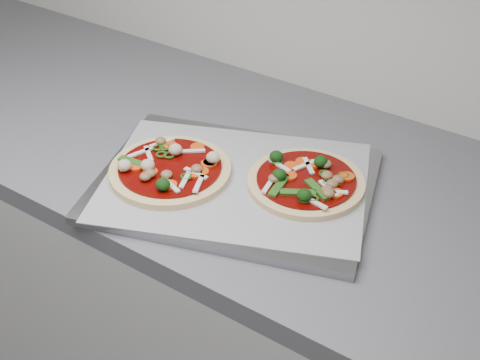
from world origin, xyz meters
The scene contains 5 objects.
countertop centered at (0.00, 1.30, 0.88)m, with size 3.60×0.60×0.04m, color slate.
baking_tray centered at (-0.25, 1.22, 0.91)m, with size 0.46×0.34×0.01m, color gray.
parchment centered at (-0.25, 1.22, 0.92)m, with size 0.44×0.32×0.00m, color #9D9CA1.
pizza_left centered at (-0.35, 1.17, 0.93)m, with size 0.28×0.28×0.04m.
pizza_right centered at (-0.14, 1.27, 0.93)m, with size 0.27×0.27×0.03m.
Camera 1 is at (0.27, 0.47, 1.57)m, focal length 50.00 mm.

